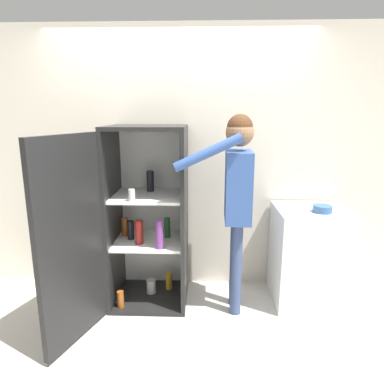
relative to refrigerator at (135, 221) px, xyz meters
name	(u,v)px	position (x,y,z in m)	size (l,w,h in m)	color
ground_plane	(174,339)	(0.38, -0.52, -0.81)	(12.00, 12.00, 0.00)	beige
wall_back	(181,162)	(0.38, 0.46, 0.47)	(7.00, 0.06, 2.55)	beige
refrigerator	(135,221)	(0.00, 0.00, 0.00)	(0.96, 1.29, 1.64)	black
person	(237,187)	(0.89, -0.06, 0.33)	(0.65, 0.51, 1.74)	#384770
counter	(308,256)	(1.59, 0.11, -0.36)	(0.63, 0.61, 0.90)	white
bowl	(322,209)	(1.65, 0.02, 0.12)	(0.17, 0.17, 0.06)	#335B8E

